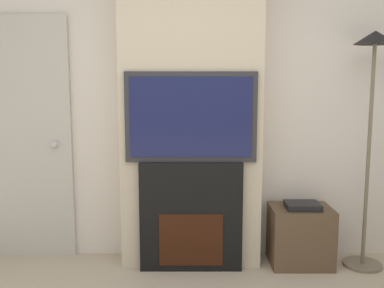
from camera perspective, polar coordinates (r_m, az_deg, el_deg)
wall_back at (r=3.66m, az=0.01°, el=5.79°), size 6.00×0.06×2.70m
chimney_breast at (r=3.47m, az=0.01°, el=5.68°), size 1.13×0.30×2.70m
fireplace at (r=3.48m, az=-0.00°, el=-9.60°), size 0.82×0.15×0.88m
television at (r=3.32m, az=-0.00°, el=3.59°), size 1.02×0.07×0.70m
floor_lamp at (r=3.65m, az=23.03°, el=6.36°), size 0.32×0.32×1.90m
media_stand at (r=3.73m, az=14.38°, el=-11.66°), size 0.50×0.38×0.54m
entry_door at (r=3.92m, az=-21.98°, el=0.61°), size 0.90×0.09×2.05m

